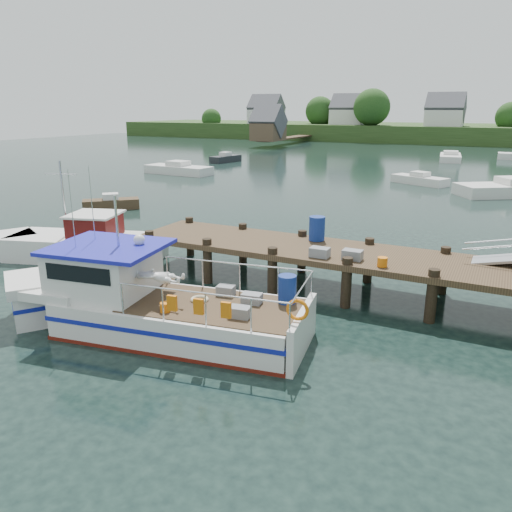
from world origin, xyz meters
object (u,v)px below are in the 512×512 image
at_px(work_boat, 78,243).
at_px(moored_b, 420,180).
at_px(lobster_boat, 143,303).
at_px(moored_d, 450,157).
at_px(moored_a, 178,169).
at_px(moored_e, 226,158).
at_px(moored_rowboat, 111,203).

height_order(work_boat, moored_b, work_boat).
distance_m(lobster_boat, moored_d, 52.55).
xyz_separation_m(moored_b, moored_d, (0.03, 20.67, 0.04)).
xyz_separation_m(moored_a, moored_d, (21.07, 24.16, -0.03)).
relative_size(moored_b, moored_e, 1.12).
height_order(lobster_boat, work_boat, lobster_boat).
bearing_deg(moored_a, moored_b, 33.28).
distance_m(work_boat, moored_e, 37.60).
xyz_separation_m(lobster_boat, moored_a, (-18.96, 28.35, -0.36)).
bearing_deg(moored_d, moored_rowboat, -87.22).
bearing_deg(moored_b, moored_rowboat, -137.22).
bearing_deg(moored_d, moored_b, -66.60).
distance_m(moored_d, moored_e, 26.00).
height_order(moored_rowboat, moored_a, moored_a).
distance_m(lobster_boat, moored_a, 34.11).
bearing_deg(work_boat, moored_a, 98.91).
height_order(moored_rowboat, moored_d, moored_d).
bearing_deg(moored_d, moored_a, -107.63).
bearing_deg(moored_b, work_boat, -117.05).
bearing_deg(moored_a, moored_e, 120.97).
relative_size(moored_a, moored_b, 1.40).
distance_m(lobster_boat, moored_b, 31.91).
distance_m(work_boat, moored_a, 26.93).
distance_m(moored_a, moored_b, 21.34).
height_order(moored_d, moored_e, same).
relative_size(moored_d, moored_e, 1.61).
height_order(work_boat, moored_rowboat, work_boat).
bearing_deg(moored_a, lobster_boat, -32.37).
height_order(moored_a, moored_e, moored_a).
distance_m(moored_b, moored_d, 20.67).
xyz_separation_m(work_boat, moored_rowboat, (-6.02, 8.50, -0.27)).
bearing_deg(lobster_boat, moored_b, 77.17).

